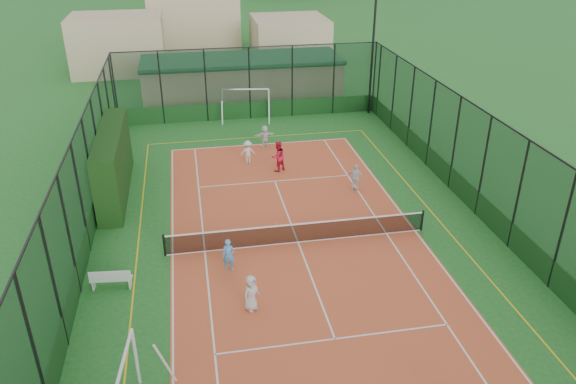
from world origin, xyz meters
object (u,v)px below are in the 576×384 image
at_px(floodlight_ne, 372,56).
at_px(white_bench, 111,278).
at_px(child_near_left, 251,293).
at_px(child_near_mid, 229,255).
at_px(child_far_left, 248,152).
at_px(clubhouse, 242,78).
at_px(child_far_right, 356,178).
at_px(futsal_goal_far, 246,104).
at_px(coach, 278,156).
at_px(child_far_back, 265,136).

bearing_deg(floodlight_ne, white_bench, -131.48).
height_order(child_near_left, child_near_mid, child_near_left).
height_order(white_bench, child_far_left, child_far_left).
bearing_deg(white_bench, child_far_left, 65.11).
distance_m(white_bench, child_near_mid, 4.63).
distance_m(clubhouse, child_far_left, 12.92).
relative_size(clubhouse, white_bench, 9.52).
distance_m(floodlight_ne, clubhouse, 10.47).
height_order(floodlight_ne, child_far_right, floodlight_ne).
distance_m(futsal_goal_far, coach, 9.19).
relative_size(white_bench, child_far_right, 1.06).
bearing_deg(child_near_left, child_near_mid, 63.58).
bearing_deg(child_far_back, child_far_left, 49.59).
bearing_deg(child_far_right, child_near_left, 86.09).
distance_m(child_near_mid, child_far_left, 10.92).
xyz_separation_m(child_far_right, child_far_back, (-3.77, 6.90, -0.05)).
distance_m(white_bench, child_far_back, 15.58).
bearing_deg(child_far_right, floodlight_ne, -77.90).
distance_m(child_near_mid, child_far_back, 13.41).
xyz_separation_m(white_bench, child_near_mid, (4.61, 0.38, 0.26)).
distance_m(white_bench, child_far_left, 12.96).
height_order(floodlight_ne, clubhouse, floodlight_ne).
xyz_separation_m(futsal_goal_far, child_near_left, (-2.29, -21.15, -0.34)).
xyz_separation_m(floodlight_ne, child_far_right, (-4.62, -12.09, -3.36)).
bearing_deg(futsal_goal_far, floodlight_ne, 6.69).
relative_size(white_bench, child_near_mid, 1.14).
bearing_deg(white_bench, clubhouse, 78.07).
height_order(child_near_left, child_far_right, child_far_right).
xyz_separation_m(floodlight_ne, child_near_mid, (-11.79, -18.16, -3.42)).
height_order(white_bench, futsal_goal_far, futsal_goal_far).
bearing_deg(child_near_left, child_far_left, 45.06).
xyz_separation_m(child_far_right, coach, (-3.57, 3.22, 0.13)).
relative_size(clubhouse, coach, 8.66).
xyz_separation_m(clubhouse, child_near_mid, (-3.19, -23.56, -0.87)).
bearing_deg(clubhouse, white_bench, -108.04).
bearing_deg(futsal_goal_far, coach, -76.87).
height_order(child_far_back, coach, coach).
height_order(white_bench, child_far_back, child_far_back).
bearing_deg(coach, child_near_left, 46.38).
height_order(child_far_right, child_far_back, child_far_right).
distance_m(child_far_left, child_far_back, 2.61).
bearing_deg(floodlight_ne, child_far_back, -148.26).
height_order(child_near_mid, child_far_left, child_near_mid).
height_order(floodlight_ne, child_far_left, floodlight_ne).
xyz_separation_m(clubhouse, futsal_goal_far, (-0.32, -5.10, -0.50)).
bearing_deg(coach, white_bench, 20.22).
bearing_deg(futsal_goal_far, child_far_left, -87.35).
bearing_deg(coach, floodlight_ne, -162.24).
xyz_separation_m(clubhouse, white_bench, (-7.80, -23.95, -1.13)).
distance_m(futsal_goal_far, child_far_right, 13.12).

